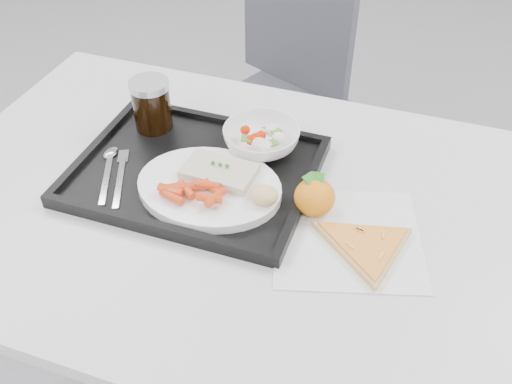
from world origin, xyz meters
name	(u,v)px	position (x,y,z in m)	size (l,w,h in m)	color
table	(238,226)	(0.00, 0.30, 0.68)	(1.20, 0.80, 0.75)	#B4B4B6
chair	(285,81)	(-0.14, 1.09, 0.54)	(0.55, 0.57, 0.93)	#3D3E46
tray	(195,172)	(-0.10, 0.34, 0.76)	(0.45, 0.35, 0.03)	black
dinner_plate	(209,187)	(-0.05, 0.29, 0.77)	(0.27, 0.27, 0.02)	white
fish_fillet	(219,171)	(-0.04, 0.32, 0.79)	(0.14, 0.09, 0.03)	beige
bread_roll	(264,195)	(0.06, 0.28, 0.80)	(0.06, 0.05, 0.03)	#EFD984
salad_bowl	(261,139)	(0.00, 0.45, 0.79)	(0.15, 0.15, 0.05)	white
cola_glass	(151,104)	(-0.24, 0.45, 0.82)	(0.08, 0.08, 0.11)	black
cutlery	(113,169)	(-0.25, 0.29, 0.77)	(0.12, 0.16, 0.01)	silver
napkin	(347,238)	(0.21, 0.27, 0.75)	(0.31, 0.30, 0.00)	silver
tangerine	(315,197)	(0.14, 0.32, 0.79)	(0.09, 0.09, 0.07)	orange
pizza_slice	(366,246)	(0.25, 0.26, 0.76)	(0.25, 0.25, 0.02)	tan
carrot_pile	(193,191)	(-0.06, 0.25, 0.80)	(0.12, 0.08, 0.02)	red
salad_contents	(263,139)	(0.01, 0.43, 0.80)	(0.09, 0.08, 0.02)	red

